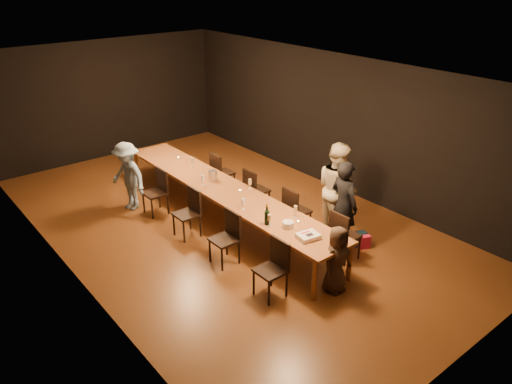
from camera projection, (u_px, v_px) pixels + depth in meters
ground at (224, 222)px, 9.95m from camera, size 10.00×10.00×0.00m
room_shell at (221, 122)px, 9.08m from camera, size 6.04×10.04×3.02m
table at (223, 190)px, 9.66m from camera, size 0.90×6.00×0.75m
chair_right_0 at (345, 235)px, 8.56m from camera, size 0.42×0.42×0.93m
chair_right_1 at (297, 210)px, 9.40m from camera, size 0.42×0.42×0.93m
chair_right_2 at (257, 190)px, 10.25m from camera, size 0.42×0.42×0.93m
chair_right_3 at (223, 172)px, 11.09m from camera, size 0.42×0.42×0.93m
chair_left_0 at (270, 270)px, 7.58m from camera, size 0.42×0.42×0.93m
chair_left_1 at (224, 239)px, 8.43m from camera, size 0.42×0.42×0.93m
chair_left_2 at (186, 214)px, 9.27m from camera, size 0.42×0.42×0.93m
chair_left_3 at (155, 193)px, 10.11m from camera, size 0.42×0.42×0.93m
woman_birthday at (344, 205)px, 8.82m from camera, size 0.42×0.62×1.64m
woman_tan at (337, 188)px, 9.31m from camera, size 0.86×1.00×1.77m
man_blue at (128, 176)px, 10.21m from camera, size 0.72×1.03×1.45m
child at (337, 260)px, 7.68m from camera, size 0.56×0.38×1.11m
gift_bag_red at (364, 242)px, 9.01m from camera, size 0.24×0.19×0.25m
gift_bag_blue at (360, 239)px, 9.10m from camera, size 0.24×0.19×0.26m
birthday_cake at (308, 236)px, 7.87m from camera, size 0.38×0.32×0.08m
plate_stack at (288, 225)px, 8.19m from camera, size 0.20×0.20×0.11m
champagne_bottle at (267, 214)px, 8.24m from camera, size 0.11×0.11×0.37m
ice_bucket at (213, 176)px, 9.93m from camera, size 0.21×0.21×0.20m
wineglass_0 at (269, 220)px, 8.23m from camera, size 0.06×0.06×0.21m
wineglass_1 at (296, 211)px, 8.51m from camera, size 0.06×0.06×0.21m
wineglass_2 at (243, 204)px, 8.77m from camera, size 0.06×0.06×0.21m
wineglass_3 at (250, 184)px, 9.55m from camera, size 0.06×0.06×0.21m
wineglass_4 at (203, 180)px, 9.71m from camera, size 0.06×0.06×0.21m
wineglass_5 at (192, 162)px, 10.59m from camera, size 0.06×0.06×0.21m
tealight_near at (298, 222)px, 8.35m from camera, size 0.05×0.05×0.03m
tealight_mid at (240, 191)px, 9.47m from camera, size 0.05×0.05×0.03m
tealight_far at (178, 158)px, 11.06m from camera, size 0.05×0.05×0.03m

